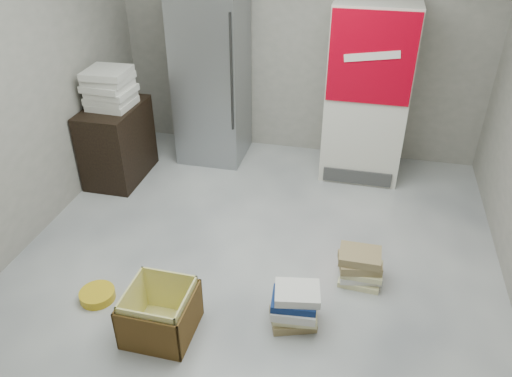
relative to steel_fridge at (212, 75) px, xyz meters
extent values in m
plane|color=silver|center=(0.90, -2.13, -0.95)|extent=(5.00, 5.00, 0.00)
cube|color=#9F998F|center=(0.90, 0.37, 0.45)|extent=(4.00, 0.04, 2.80)
cube|color=#A1A4A9|center=(0.00, 0.00, 0.00)|extent=(0.70, 0.70, 1.90)
cylinder|color=#333333|center=(0.32, -0.36, 0.15)|extent=(0.02, 0.02, 1.19)
cube|color=silver|center=(1.65, 0.00, -0.05)|extent=(0.80, 0.70, 1.80)
cube|color=#B50015|center=(1.65, -0.36, 0.40)|extent=(0.78, 0.02, 0.85)
cube|color=white|center=(1.65, -0.37, 0.43)|extent=(0.50, 0.01, 0.14)
cube|color=#3F3F3F|center=(1.65, -0.36, -0.85)|extent=(0.70, 0.02, 0.15)
cube|color=black|center=(-0.83, -0.73, -0.55)|extent=(0.50, 0.80, 0.80)
cube|color=silver|center=(-0.82, -0.72, -0.12)|extent=(0.41, 0.41, 0.06)
cube|color=silver|center=(-0.83, -0.72, -0.05)|extent=(0.42, 0.42, 0.06)
cube|color=silver|center=(-0.81, -0.72, 0.01)|extent=(0.42, 0.42, 0.06)
cube|color=silver|center=(-0.84, -0.73, 0.08)|extent=(0.42, 0.42, 0.06)
cube|color=silver|center=(-0.82, -0.72, 0.14)|extent=(0.41, 0.41, 0.06)
cube|color=silver|center=(-0.82, -0.74, 0.21)|extent=(0.41, 0.41, 0.06)
cube|color=#907B50|center=(1.32, -2.39, -0.92)|extent=(0.38, 0.33, 0.07)
cube|color=beige|center=(1.33, -2.38, -0.85)|extent=(0.34, 0.29, 0.06)
cube|color=silver|center=(1.33, -2.41, -0.79)|extent=(0.33, 0.27, 0.07)
cube|color=navy|center=(1.32, -2.40, -0.73)|extent=(0.33, 0.28, 0.06)
cube|color=silver|center=(1.34, -2.39, -0.67)|extent=(0.35, 0.30, 0.06)
cube|color=beige|center=(1.77, -1.84, -0.93)|extent=(0.33, 0.27, 0.05)
cube|color=silver|center=(1.76, -1.83, -0.88)|extent=(0.35, 0.30, 0.05)
cube|color=beige|center=(1.77, -1.84, -0.83)|extent=(0.32, 0.25, 0.04)
cube|color=#907B50|center=(1.75, -1.83, -0.77)|extent=(0.36, 0.30, 0.07)
cube|color=#907B50|center=(1.75, -1.83, -0.70)|extent=(0.32, 0.25, 0.07)
cube|color=yellow|center=(0.43, -2.68, -0.94)|extent=(0.44, 0.44, 0.01)
cube|color=brown|center=(0.43, -2.46, -0.79)|extent=(0.46, 0.02, 0.33)
cube|color=brown|center=(0.43, -2.91, -0.79)|extent=(0.46, 0.02, 0.33)
cube|color=brown|center=(0.20, -2.68, -0.79)|extent=(0.02, 0.46, 0.33)
cube|color=brown|center=(0.65, -2.68, -0.79)|extent=(0.02, 0.46, 0.33)
cube|color=yellow|center=(0.43, -2.48, -0.76)|extent=(0.42, 0.02, 0.38)
cube|color=yellow|center=(0.43, -2.89, -0.76)|extent=(0.42, 0.02, 0.38)
cube|color=yellow|center=(0.22, -2.68, -0.76)|extent=(0.02, 0.42, 0.38)
cube|color=yellow|center=(0.63, -2.68, -0.76)|extent=(0.02, 0.42, 0.38)
cylinder|color=gold|center=(-0.18, -2.50, -0.91)|extent=(0.32, 0.32, 0.07)
camera|label=1|loc=(1.64, -4.95, 1.79)|focal=35.00mm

